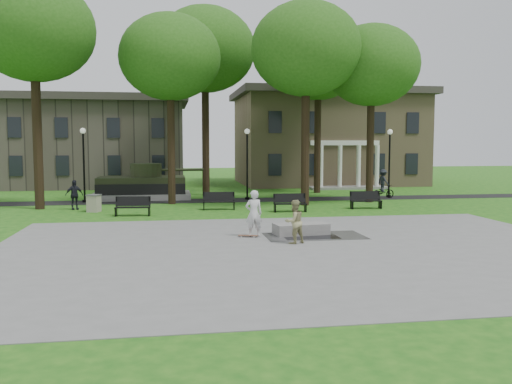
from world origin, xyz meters
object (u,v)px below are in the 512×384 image
(skateboarder, at_px, (254,213))
(trash_bin, at_px, (94,203))
(cyclist, at_px, (383,187))
(park_bench_0, at_px, (133,206))
(friend_watching, at_px, (294,222))
(concrete_block, at_px, (301,229))

(skateboarder, distance_m, trash_bin, 11.95)
(cyclist, height_order, park_bench_0, cyclist)
(friend_watching, bearing_deg, park_bench_0, -77.31)
(park_bench_0, xyz_separation_m, trash_bin, (-2.21, 2.00, -0.04))
(park_bench_0, bearing_deg, concrete_block, -39.24)
(trash_bin, bearing_deg, park_bench_0, -42.14)
(friend_watching, bearing_deg, trash_bin, -74.72)
(skateboarder, height_order, trash_bin, skateboarder)
(cyclist, bearing_deg, skateboarder, 125.27)
(cyclist, xyz_separation_m, park_bench_0, (-16.31, -6.37, -0.30))
(trash_bin, bearing_deg, friend_watching, -51.85)
(concrete_block, xyz_separation_m, friend_watching, (-0.75, -1.95, 0.59))
(concrete_block, distance_m, cyclist, 16.26)
(skateboarder, relative_size, park_bench_0, 1.02)
(trash_bin, bearing_deg, concrete_block, -43.99)
(concrete_block, distance_m, friend_watching, 2.17)
(cyclist, bearing_deg, concrete_block, 130.24)
(concrete_block, height_order, cyclist, cyclist)
(cyclist, relative_size, park_bench_0, 1.09)
(skateboarder, height_order, friend_watching, skateboarder)
(friend_watching, bearing_deg, cyclist, -145.40)
(concrete_block, xyz_separation_m, park_bench_0, (-7.22, 7.10, 0.28))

